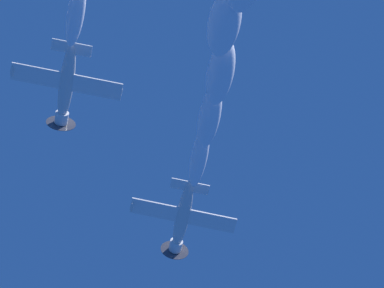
# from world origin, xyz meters

# --- Properties ---
(airplane_lead) EXTENTS (9.41, 8.38, 3.45)m
(airplane_lead) POSITION_xyz_m (-3.64, -4.07, 71.82)
(airplane_lead) COLOR silver
(airplane_left_wingman) EXTENTS (9.43, 8.43, 3.06)m
(airplane_left_wingman) POSITION_xyz_m (4.69, 9.02, 72.51)
(airplane_left_wingman) COLOR silver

